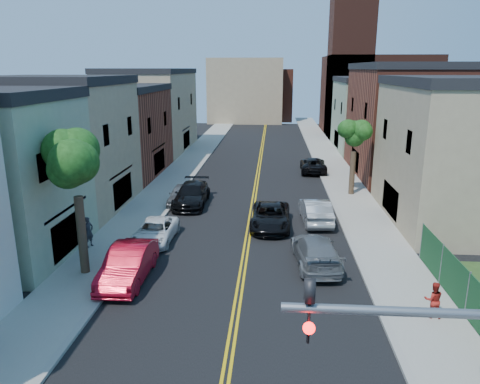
% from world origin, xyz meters
% --- Properties ---
extents(sidewalk_left, '(3.20, 100.00, 0.15)m').
position_xyz_m(sidewalk_left, '(-7.90, 40.00, 0.07)').
color(sidewalk_left, gray).
rests_on(sidewalk_left, ground).
extents(sidewalk_right, '(3.20, 100.00, 0.15)m').
position_xyz_m(sidewalk_right, '(7.90, 40.00, 0.07)').
color(sidewalk_right, gray).
rests_on(sidewalk_right, ground).
extents(curb_left, '(0.30, 100.00, 0.15)m').
position_xyz_m(curb_left, '(-6.15, 40.00, 0.07)').
color(curb_left, gray).
rests_on(curb_left, ground).
extents(curb_right, '(0.30, 100.00, 0.15)m').
position_xyz_m(curb_right, '(6.15, 40.00, 0.07)').
color(curb_right, gray).
rests_on(curb_right, ground).
extents(bldg_left_tan_near, '(9.00, 10.00, 9.00)m').
position_xyz_m(bldg_left_tan_near, '(-14.00, 25.00, 4.50)').
color(bldg_left_tan_near, '#998466').
rests_on(bldg_left_tan_near, ground).
extents(bldg_left_brick, '(9.00, 12.00, 8.00)m').
position_xyz_m(bldg_left_brick, '(-14.00, 36.00, 4.00)').
color(bldg_left_brick, brown).
rests_on(bldg_left_brick, ground).
extents(bldg_left_tan_far, '(9.00, 16.00, 9.50)m').
position_xyz_m(bldg_left_tan_far, '(-14.00, 50.00, 4.75)').
color(bldg_left_tan_far, '#998466').
rests_on(bldg_left_tan_far, ground).
extents(bldg_right_tan, '(9.00, 12.00, 9.00)m').
position_xyz_m(bldg_right_tan, '(14.00, 24.00, 4.50)').
color(bldg_right_tan, '#998466').
rests_on(bldg_right_tan, ground).
extents(bldg_right_brick, '(9.00, 14.00, 10.00)m').
position_xyz_m(bldg_right_brick, '(14.00, 38.00, 5.00)').
color(bldg_right_brick, brown).
rests_on(bldg_right_brick, ground).
extents(bldg_right_palegrn, '(9.00, 12.00, 8.50)m').
position_xyz_m(bldg_right_palegrn, '(14.00, 52.00, 4.25)').
color(bldg_right_palegrn, gray).
rests_on(bldg_right_palegrn, ground).
extents(church, '(16.20, 14.20, 22.60)m').
position_xyz_m(church, '(16.33, 67.07, 7.24)').
color(church, '#4C2319').
rests_on(church, ground).
extents(backdrop_left, '(14.00, 8.00, 12.00)m').
position_xyz_m(backdrop_left, '(-4.00, 82.00, 6.00)').
color(backdrop_left, '#998466').
rests_on(backdrop_left, ground).
extents(backdrop_center, '(10.00, 8.00, 10.00)m').
position_xyz_m(backdrop_center, '(0.00, 86.00, 5.00)').
color(backdrop_center, brown).
rests_on(backdrop_center, ground).
extents(tree_left_mid, '(5.20, 5.20, 9.29)m').
position_xyz_m(tree_left_mid, '(-7.88, 14.01, 6.58)').
color(tree_left_mid, '#3B2F1D').
rests_on(tree_left_mid, sidewalk_left).
extents(tree_right_far, '(4.40, 4.40, 8.03)m').
position_xyz_m(tree_right_far, '(7.92, 30.01, 5.76)').
color(tree_right_far, '#3B2F1D').
rests_on(tree_right_far, sidewalk_right).
extents(red_sedan, '(1.85, 5.21, 1.71)m').
position_xyz_m(red_sedan, '(-5.50, 13.54, 0.86)').
color(red_sedan, '#B30B20').
rests_on(red_sedan, ground).
extents(white_pickup, '(2.20, 4.68, 1.29)m').
position_xyz_m(white_pickup, '(-5.50, 18.69, 0.65)').
color(white_pickup, white).
rests_on(white_pickup, ground).
extents(grey_car_left, '(1.75, 4.26, 1.45)m').
position_xyz_m(grey_car_left, '(-5.50, 26.68, 0.72)').
color(grey_car_left, '#595C61').
rests_on(grey_car_left, ground).
extents(black_car_left, '(2.37, 5.72, 1.65)m').
position_xyz_m(black_car_left, '(-4.66, 26.39, 0.83)').
color(black_car_left, black).
rests_on(black_car_left, ground).
extents(grey_car_right, '(2.65, 5.57, 1.57)m').
position_xyz_m(grey_car_right, '(3.80, 16.05, 0.78)').
color(grey_car_right, slate).
rests_on(grey_car_right, ground).
extents(black_car_right, '(1.82, 4.01, 1.34)m').
position_xyz_m(black_car_right, '(4.69, 24.19, 0.67)').
color(black_car_right, black).
rests_on(black_car_right, ground).
extents(silver_car_right, '(2.06, 5.08, 1.64)m').
position_xyz_m(silver_car_right, '(4.38, 23.01, 0.82)').
color(silver_car_right, '#9C9FA3').
rests_on(silver_car_right, ground).
extents(dark_car_right_far, '(2.58, 5.38, 1.48)m').
position_xyz_m(dark_car_right_far, '(5.50, 38.52, 0.74)').
color(dark_car_right_far, black).
rests_on(dark_car_right_far, ground).
extents(black_suv_lane, '(2.58, 5.44, 1.50)m').
position_xyz_m(black_suv_lane, '(1.37, 21.79, 0.75)').
color(black_suv_lane, black).
rests_on(black_suv_lane, ground).
extents(pedestrian_left, '(0.65, 0.76, 1.77)m').
position_xyz_m(pedestrian_left, '(-9.00, 17.30, 1.04)').
color(pedestrian_left, '#26262E').
rests_on(pedestrian_left, sidewalk_left).
extents(pedestrian_right, '(0.80, 0.64, 1.55)m').
position_xyz_m(pedestrian_right, '(8.12, 10.87, 0.92)').
color(pedestrian_right, '#AA211A').
rests_on(pedestrian_right, sidewalk_right).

